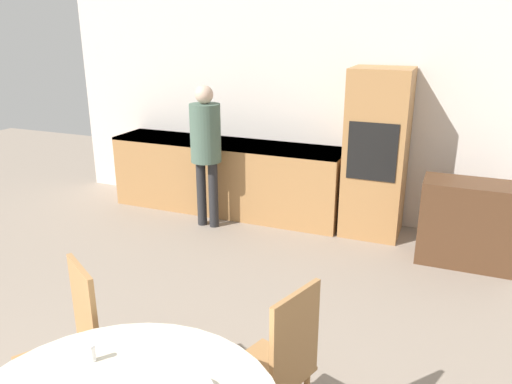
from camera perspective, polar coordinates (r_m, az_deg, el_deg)
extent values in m
cube|color=silver|center=(5.87, 8.95, 9.30)|extent=(7.03, 0.05, 2.60)
cube|color=#AD7A47|center=(6.15, -3.42, 1.71)|extent=(2.87, 0.60, 0.88)
cube|color=black|center=(6.04, -3.50, 5.59)|extent=(2.87, 0.60, 0.03)
cube|color=#AD7A47|center=(5.52, 13.58, 4.25)|extent=(0.63, 0.58, 1.81)
cube|color=black|center=(5.22, 13.13, 4.48)|extent=(0.50, 0.01, 0.60)
cube|color=#51331E|center=(5.22, 23.13, -3.33)|extent=(0.90, 0.45, 0.83)
cylinder|color=#AD7A47|center=(3.44, -19.34, -18.67)|extent=(0.04, 0.04, 0.42)
cube|color=#AD7A47|center=(3.15, -21.79, -17.76)|extent=(0.55, 0.55, 0.02)
cube|color=#AD7A47|center=(3.03, -19.01, -12.57)|extent=(0.34, 0.23, 0.54)
cylinder|color=#AD7A47|center=(3.22, 0.82, -20.29)|extent=(0.04, 0.04, 0.42)
cube|color=#AD7A47|center=(2.91, 1.23, -19.71)|extent=(0.51, 0.51, 0.02)
cube|color=#AD7A47|center=(2.65, 4.48, -16.50)|extent=(0.15, 0.37, 0.54)
cylinder|color=#262628|center=(5.77, -6.25, -0.11)|extent=(0.11, 0.11, 0.77)
cylinder|color=#262628|center=(5.70, -4.89, -0.30)|extent=(0.11, 0.11, 0.77)
cylinder|color=#4C6656|center=(5.55, -5.80, 6.71)|extent=(0.34, 0.34, 0.64)
sphere|color=beige|center=(5.48, -5.95, 11.02)|extent=(0.20, 0.20, 0.20)
cylinder|color=white|center=(2.53, -18.23, -17.19)|extent=(0.03, 0.03, 0.07)
cylinder|color=silver|center=(2.51, -18.33, -16.38)|extent=(0.03, 0.03, 0.01)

